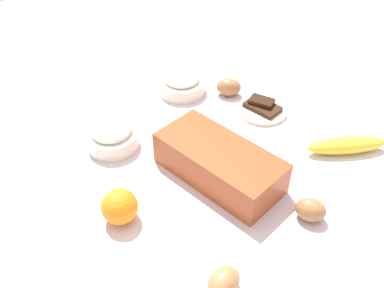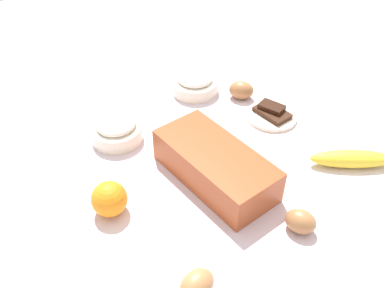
# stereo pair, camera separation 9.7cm
# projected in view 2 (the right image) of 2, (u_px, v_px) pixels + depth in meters

# --- Properties ---
(ground_plane) EXTENTS (2.40, 2.40, 0.02)m
(ground_plane) POSITION_uv_depth(u_px,v_px,m) (192.00, 160.00, 1.01)
(ground_plane) COLOR silver
(loaf_pan) EXTENTS (0.29, 0.15, 0.08)m
(loaf_pan) POSITION_uv_depth(u_px,v_px,m) (216.00, 164.00, 0.92)
(loaf_pan) COLOR #9E4723
(loaf_pan) RESTS_ON ground_plane
(flour_bowl) EXTENTS (0.12, 0.12, 0.06)m
(flour_bowl) POSITION_uv_depth(u_px,v_px,m) (116.00, 129.00, 1.03)
(flour_bowl) COLOR silver
(flour_bowl) RESTS_ON ground_plane
(sugar_bowl) EXTENTS (0.13, 0.13, 0.06)m
(sugar_bowl) POSITION_uv_depth(u_px,v_px,m) (195.00, 83.00, 1.19)
(sugar_bowl) COLOR silver
(sugar_bowl) RESTS_ON ground_plane
(banana) EXTENTS (0.15, 0.18, 0.04)m
(banana) POSITION_uv_depth(u_px,v_px,m) (352.00, 159.00, 0.96)
(banana) COLOR yellow
(banana) RESTS_ON ground_plane
(orange_fruit) EXTENTS (0.07, 0.07, 0.07)m
(orange_fruit) POSITION_uv_depth(u_px,v_px,m) (109.00, 199.00, 0.85)
(orange_fruit) COLOR orange
(orange_fruit) RESTS_ON ground_plane
(butter_block) EXTENTS (0.11, 0.09, 0.06)m
(butter_block) POSITION_uv_depth(u_px,v_px,m) (129.00, 279.00, 0.72)
(butter_block) COLOR #F4EDB2
(butter_block) RESTS_ON ground_plane
(egg_near_butter) EXTENTS (0.06, 0.07, 0.05)m
(egg_near_butter) POSITION_uv_depth(u_px,v_px,m) (197.00, 285.00, 0.72)
(egg_near_butter) COLOR #B57A4A
(egg_near_butter) RESTS_ON ground_plane
(egg_beside_bowl) EXTENTS (0.08, 0.08, 0.05)m
(egg_beside_bowl) POSITION_uv_depth(u_px,v_px,m) (241.00, 90.00, 1.17)
(egg_beside_bowl) COLOR #A66F43
(egg_beside_bowl) RESTS_ON ground_plane
(egg_loose) EXTENTS (0.08, 0.07, 0.05)m
(egg_loose) POSITION_uv_depth(u_px,v_px,m) (301.00, 221.00, 0.82)
(egg_loose) COLOR #A46E43
(egg_loose) RESTS_ON ground_plane
(chocolate_plate) EXTENTS (0.13, 0.13, 0.03)m
(chocolate_plate) POSITION_uv_depth(u_px,v_px,m) (272.00, 114.00, 1.11)
(chocolate_plate) COLOR silver
(chocolate_plate) RESTS_ON ground_plane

